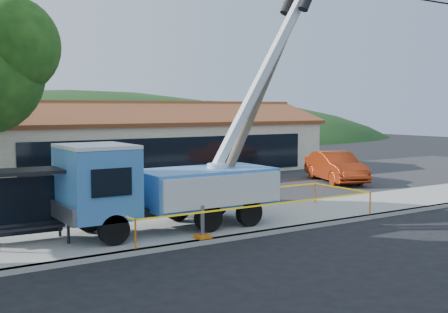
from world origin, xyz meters
name	(u,v)px	position (x,y,z in m)	size (l,w,h in m)	color
ground	(311,247)	(0.00, 0.00, 0.00)	(120.00, 120.00, 0.00)	black
curb	(269,232)	(0.00, 2.10, 0.07)	(60.00, 0.25, 0.15)	#A19E96
sidewalk	(238,222)	(0.00, 4.00, 0.07)	(60.00, 4.00, 0.15)	#A19E96
parking_lot	(144,195)	(0.00, 12.00, 0.05)	(60.00, 12.00, 0.10)	#28282B
strip_mall	(148,145)	(4.00, 19.98, 1.88)	(22.50, 8.53, 4.67)	#C2B699
hill_center	(70,142)	(10.00, 55.00, 0.00)	(89.60, 64.00, 32.00)	#163413
hill_east	(209,138)	(30.00, 55.00, 0.00)	(72.80, 52.00, 26.00)	#163413
utility_truck	(166,182)	(-2.89, 4.04, 1.76)	(10.22, 3.98, 9.33)	black
leaning_pole	(265,83)	(1.37, 4.22, 5.17)	(4.97, 1.94, 9.23)	brown
bus_shelter	(28,189)	(-7.21, 4.65, 1.80)	(2.43, 1.59, 2.27)	black
caution_tape	(243,203)	(0.05, 3.72, 0.82)	(9.81, 3.14, 0.91)	orange
car_red	(335,184)	(10.80, 10.09, 0.00)	(1.79, 5.12, 1.69)	#9F2E0F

